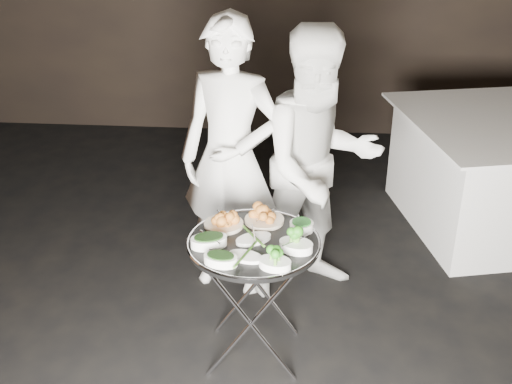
# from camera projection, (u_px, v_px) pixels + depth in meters

# --- Properties ---
(floor) EXTENTS (6.00, 7.00, 0.05)m
(floor) POSITION_uv_depth(u_px,v_px,m) (235.00, 352.00, 3.68)
(floor) COLOR black
(floor) RESTS_ON ground
(tray_stand) EXTENTS (0.49, 0.42, 0.72)m
(tray_stand) POSITION_uv_depth(u_px,v_px,m) (254.00, 295.00, 3.46)
(tray_stand) COLOR silver
(tray_stand) RESTS_ON floor
(serving_tray) EXTENTS (0.70, 0.70, 0.04)m
(serving_tray) POSITION_uv_depth(u_px,v_px,m) (254.00, 243.00, 3.31)
(serving_tray) COLOR black
(serving_tray) RESTS_ON tray_stand
(potato_plate_a) EXTENTS (0.21, 0.21, 0.08)m
(potato_plate_a) POSITION_uv_depth(u_px,v_px,m) (224.00, 220.00, 3.44)
(potato_plate_a) COLOR beige
(potato_plate_a) RESTS_ON serving_tray
(potato_plate_b) EXTENTS (0.22, 0.22, 0.08)m
(potato_plate_b) POSITION_uv_depth(u_px,v_px,m) (264.00, 216.00, 3.48)
(potato_plate_b) COLOR beige
(potato_plate_b) RESTS_ON serving_tray
(greens_bowl) EXTENTS (0.13, 0.13, 0.07)m
(greens_bowl) POSITION_uv_depth(u_px,v_px,m) (302.00, 225.00, 3.40)
(greens_bowl) COLOR white
(greens_bowl) RESTS_ON serving_tray
(asparagus_plate_a) EXTENTS (0.22, 0.20, 0.04)m
(asparagus_plate_a) POSITION_uv_depth(u_px,v_px,m) (253.00, 238.00, 3.31)
(asparagus_plate_a) COLOR white
(asparagus_plate_a) RESTS_ON serving_tray
(asparagus_plate_b) EXTENTS (0.20, 0.15, 0.04)m
(asparagus_plate_b) POSITION_uv_depth(u_px,v_px,m) (246.00, 255.00, 3.16)
(asparagus_plate_b) COLOR white
(asparagus_plate_b) RESTS_ON serving_tray
(spinach_bowl_a) EXTENTS (0.22, 0.18, 0.08)m
(spinach_bowl_a) POSITION_uv_depth(u_px,v_px,m) (209.00, 240.00, 3.25)
(spinach_bowl_a) COLOR white
(spinach_bowl_a) RESTS_ON serving_tray
(spinach_bowl_b) EXTENTS (0.19, 0.14, 0.07)m
(spinach_bowl_b) POSITION_uv_depth(u_px,v_px,m) (221.00, 258.00, 3.10)
(spinach_bowl_b) COLOR white
(spinach_bowl_b) RESTS_ON serving_tray
(broccoli_bowl_a) EXTENTS (0.21, 0.18, 0.07)m
(broccoli_bowl_a) POSITION_uv_depth(u_px,v_px,m) (296.00, 244.00, 3.22)
(broccoli_bowl_a) COLOR white
(broccoli_bowl_a) RESTS_ON serving_tray
(broccoli_bowl_b) EXTENTS (0.18, 0.15, 0.07)m
(broccoli_bowl_b) POSITION_uv_depth(u_px,v_px,m) (275.00, 262.00, 3.08)
(broccoli_bowl_b) COLOR white
(broccoli_bowl_b) RESTS_ON serving_tray
(serving_utensils) EXTENTS (0.57, 0.40, 0.01)m
(serving_utensils) POSITION_uv_depth(u_px,v_px,m) (258.00, 227.00, 3.35)
(serving_utensils) COLOR silver
(serving_utensils) RESTS_ON serving_tray
(waiter_left) EXTENTS (0.73, 0.57, 1.76)m
(waiter_left) POSITION_uv_depth(u_px,v_px,m) (231.00, 160.00, 3.90)
(waiter_left) COLOR white
(waiter_left) RESTS_ON floor
(waiter_right) EXTENTS (1.03, 0.93, 1.71)m
(waiter_right) POSITION_uv_depth(u_px,v_px,m) (319.00, 166.00, 3.87)
(waiter_right) COLOR white
(waiter_right) RESTS_ON floor
(dining_table) EXTENTS (1.49, 1.49, 0.85)m
(dining_table) POSITION_uv_depth(u_px,v_px,m) (505.00, 173.00, 4.80)
(dining_table) COLOR white
(dining_table) RESTS_ON floor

